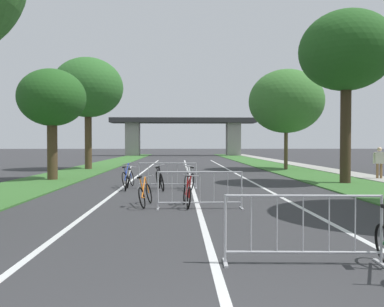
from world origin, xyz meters
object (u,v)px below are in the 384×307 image
bicycle_red_6 (187,194)px  crowd_barrier_second (200,190)px  tree_right_maple_mid (346,52)px  bicycle_silver_3 (189,180)px  bicycle_orange_0 (145,194)px  tree_left_cypress_far (52,99)px  crowd_barrier_third (168,176)px  bicycle_blue_2 (128,178)px  tree_right_oak_near (286,101)px  bicycle_white_4 (128,181)px  bicycle_black_1 (160,180)px  crowd_barrier_nearest (303,230)px  pedestrian_waiting (379,160)px  tree_left_pine_near (88,88)px

bicycle_red_6 → crowd_barrier_second: bearing=121.0°
tree_right_maple_mid → crowd_barrier_second: (-6.95, -6.81, -5.44)m
crowd_barrier_second → bicycle_silver_3: size_ratio=1.35×
crowd_barrier_second → bicycle_silver_3: crowd_barrier_second is taller
tree_right_maple_mid → bicycle_red_6: size_ratio=4.97×
crowd_barrier_second → bicycle_orange_0: 1.69m
tree_left_cypress_far → crowd_barrier_third: (5.83, -3.79, -3.53)m
bicycle_blue_2 → bicycle_red_6: (2.39, -5.26, -0.03)m
tree_right_oak_near → bicycle_white_4: (-9.52, -11.99, -4.45)m
bicycle_orange_0 → bicycle_red_6: size_ratio=1.06×
bicycle_black_1 → crowd_barrier_nearest: bearing=93.3°
bicycle_blue_2 → bicycle_white_4: bicycle_blue_2 is taller
tree_right_oak_near → crowd_barrier_nearest: bearing=-104.4°
bicycle_silver_3 → pedestrian_waiting: size_ratio=1.07×
pedestrian_waiting → bicycle_orange_0: bearing=48.0°
bicycle_orange_0 → bicycle_black_1: (0.22, 4.10, 0.03)m
pedestrian_waiting → bicycle_red_6: bearing=51.7°
bicycle_blue_2 → tree_left_cypress_far: bearing=150.3°
tree_right_oak_near → pedestrian_waiting: size_ratio=4.24×
bicycle_silver_3 → bicycle_orange_0: bearing=-118.0°
bicycle_silver_3 → bicycle_white_4: bearing=168.8°
bicycle_black_1 → tree_right_oak_near: bearing=-136.1°
pedestrian_waiting → tree_right_oak_near: bearing=-60.3°
tree_right_oak_near → crowd_barrier_second: (-6.90, -16.77, -4.28)m
tree_right_oak_near → pedestrian_waiting: bearing=-72.0°
bicycle_silver_3 → bicycle_red_6: (-0.16, -4.24, -0.03)m
crowd_barrier_nearest → pedestrian_waiting: 16.15m
tree_left_cypress_far → bicycle_orange_0: (5.32, -8.34, -3.70)m
bicycle_white_4 → tree_left_cypress_far: bearing=132.5°
crowd_barrier_third → tree_left_pine_near: bearing=116.0°
tree_right_maple_mid → tree_left_cypress_far: bearing=171.2°
tree_left_pine_near → bicycle_black_1: 14.91m
tree_right_maple_mid → bicycle_orange_0: bearing=-143.9°
pedestrian_waiting → tree_left_cypress_far: bearing=11.0°
bicycle_red_6 → bicycle_blue_2: bearing=-71.0°
crowd_barrier_nearest → tree_left_pine_near: bearing=110.3°
bicycle_black_1 → bicycle_blue_2: bearing=-48.8°
tree_left_pine_near → bicycle_silver_3: (6.85, -12.68, -5.38)m
tree_left_cypress_far → tree_left_pine_near: bearing=91.0°
tree_right_maple_mid → crowd_barrier_second: bearing=-135.6°
tree_right_oak_near → bicycle_black_1: size_ratio=4.19×
tree_left_pine_near → bicycle_orange_0: (5.47, -16.79, -5.41)m
tree_right_oak_near → bicycle_white_4: size_ratio=4.07×
tree_right_maple_mid → crowd_barrier_second: tree_right_maple_mid is taller
tree_left_cypress_far → crowd_barrier_nearest: tree_left_cypress_far is taller
tree_right_maple_mid → crowd_barrier_third: 9.83m
tree_left_pine_near → bicycle_silver_3: tree_left_pine_near is taller
bicycle_orange_0 → pedestrian_waiting: (11.07, 8.14, 0.66)m
bicycle_blue_2 → pedestrian_waiting: pedestrian_waiting is taller
tree_right_maple_mid → bicycle_orange_0: tree_right_maple_mid is taller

